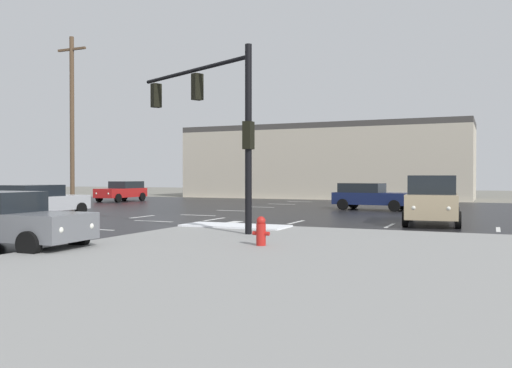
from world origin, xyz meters
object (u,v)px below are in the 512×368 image
Objects in this scene: fire_hydrant at (261,231)px; sedan_silver at (41,200)px; traffic_signal_mast at (215,111)px; sedan_navy at (370,196)px; sedan_red at (123,191)px; suv_tan at (432,199)px; sedan_grey at (5,219)px; utility_pole_far at (72,119)px.

fire_hydrant is 15.68m from sedan_silver.
traffic_signal_mast reaches higher than sedan_silver.
sedan_silver and sedan_navy have the same top height.
fire_hydrant is 0.17× the size of sedan_red.
fire_hydrant is 18.67m from sedan_navy.
suv_tan is 9.62m from sedan_navy.
fire_hydrant is 6.96m from sedan_grey.
suv_tan is (9.84, 12.83, 0.24)m from sedan_grey.
sedan_silver reaches higher than fire_hydrant.
sedan_navy is (-4.37, 8.57, -0.24)m from suv_tan.
sedan_silver is 18.10m from sedan_navy.
sedan_grey is at bearing 86.93° from traffic_signal_mast.
traffic_signal_mast is at bearing 133.68° from fire_hydrant.
sedan_grey and sedan_navy have the same top height.
suv_tan is 1.08× the size of sedan_silver.
sedan_grey is at bearing -138.05° from sedan_silver.
suv_tan is (6.58, 6.80, -3.20)m from traffic_signal_mast.
sedan_silver is at bearing 9.41° from traffic_signal_mast.
suv_tan is at bearing 50.71° from sedan_grey.
utility_pole_far is (-4.78, 7.40, 4.85)m from sedan_silver.
utility_pole_far is at bearing 15.87° from sedan_red.
traffic_signal_mast is 7.74× the size of fire_hydrant.
fire_hydrant is 0.17× the size of sedan_grey.
sedan_red is at bearing 105.23° from utility_pole_far.
traffic_signal_mast is at bearing -104.59° from sedan_silver.
sedan_silver and sedan_red have the same top height.
traffic_signal_mast is 15.90m from sedan_navy.
sedan_grey and sedan_silver have the same top height.
suv_tan reaches higher than sedan_silver.
traffic_signal_mast is 0.56× the size of utility_pole_far.
utility_pole_far is at bearing -158.77° from sedan_navy.
fire_hydrant is at bearing 44.79° from sedan_red.
fire_hydrant is 0.16× the size of suv_tan.
sedan_navy is at bearing 14.79° from utility_pole_far.
sedan_red is (-24.72, 11.83, -0.24)m from suv_tan.
sedan_silver is 0.42× the size of utility_pole_far.
sedan_grey reaches higher than fire_hydrant.
sedan_grey is at bearing -41.79° from suv_tan.
suv_tan is (3.45, 10.08, 0.55)m from fire_hydrant.
sedan_silver is 1.00× the size of sedan_red.
fire_hydrant is 0.17× the size of sedan_silver.
traffic_signal_mast reaches higher than sedan_red.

